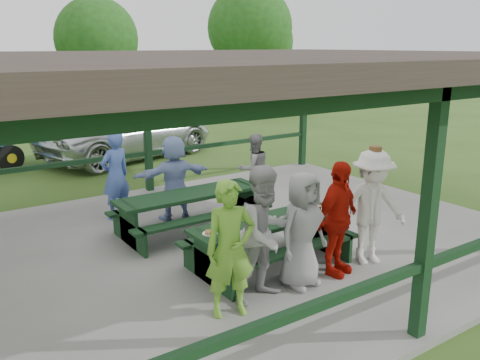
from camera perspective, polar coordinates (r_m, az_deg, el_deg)
ground at (r=9.24m, az=-0.11°, el=-7.12°), size 90.00×90.00×0.00m
concrete_slab at (r=9.22m, az=-0.11°, el=-6.83°), size 10.00×8.00×0.10m
pavilion_structure at (r=8.56m, az=-0.12°, el=12.92°), size 10.60×8.60×3.24m
picnic_table_near at (r=7.98m, az=3.25°, el=-6.35°), size 2.58×1.39×0.75m
picnic_table_far at (r=9.42m, az=-5.62°, el=-3.01°), size 2.76×1.39×0.75m
table_setting at (r=7.88m, az=2.87°, el=-4.24°), size 2.32×0.45×0.10m
contestant_green at (r=6.42m, az=-1.10°, el=-7.76°), size 0.74×0.59×1.79m
contestant_grey_left at (r=6.81m, az=2.87°, el=-6.03°), size 0.99×0.81×1.87m
contestant_grey_mid at (r=7.24m, az=7.02°, el=-5.60°), size 0.89×0.64×1.69m
contestant_red at (r=7.68m, az=10.90°, el=-4.31°), size 1.10×0.68×1.75m
contestant_white_fedora at (r=8.18m, az=14.54°, el=-2.98°), size 1.34×1.02×1.89m
spectator_lblue at (r=10.08m, az=-7.40°, el=0.29°), size 1.60×0.65×1.68m
spectator_blue at (r=10.29m, az=-13.81°, el=0.50°), size 0.73×0.57×1.76m
spectator_grey at (r=11.01m, az=1.56°, el=1.27°), size 0.81×0.67×1.53m
pickup_truck at (r=16.48m, az=-12.37°, el=5.26°), size 6.19×4.04×1.58m
tree_mid at (r=23.12m, az=-15.79°, el=14.96°), size 3.49×3.49×5.45m
tree_right at (r=24.88m, az=1.12°, el=16.68°), size 3.98×3.98×6.22m
tree_far_right at (r=26.33m, az=2.18°, el=15.21°), size 3.39×3.39×5.30m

